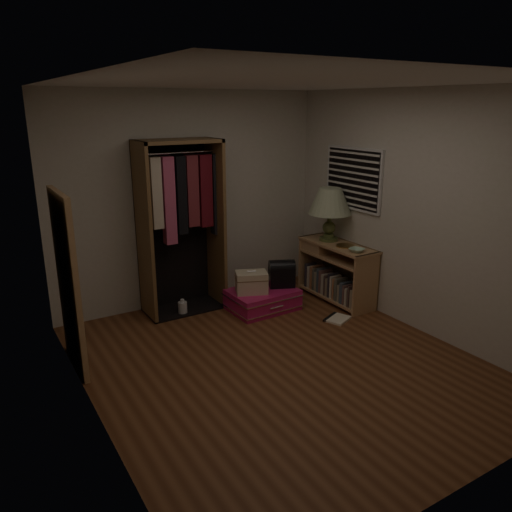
% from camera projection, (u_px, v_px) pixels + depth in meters
% --- Properties ---
extents(ground, '(4.00, 4.00, 0.00)m').
position_uv_depth(ground, '(281.00, 363.00, 4.88)').
color(ground, '#5C321A').
rests_on(ground, ground).
extents(room_walls, '(3.52, 4.02, 2.60)m').
position_uv_depth(room_walls, '(287.00, 211.00, 4.52)').
color(room_walls, beige).
rests_on(room_walls, ground).
extents(console_bookshelf, '(0.42, 1.12, 0.75)m').
position_uv_depth(console_bookshelf, '(334.00, 270.00, 6.39)').
color(console_bookshelf, '#AC7E53').
rests_on(console_bookshelf, ground).
extents(open_wardrobe, '(1.01, 0.50, 2.05)m').
position_uv_depth(open_wardrobe, '(182.00, 212.00, 5.86)').
color(open_wardrobe, brown).
rests_on(open_wardrobe, ground).
extents(floor_mirror, '(0.06, 0.80, 1.70)m').
position_uv_depth(floor_mirror, '(68.00, 283.00, 4.60)').
color(floor_mirror, tan).
rests_on(floor_mirror, ground).
extents(pink_suitcase, '(0.84, 0.62, 0.25)m').
position_uv_depth(pink_suitcase, '(263.00, 299.00, 6.13)').
color(pink_suitcase, '#BE1756').
rests_on(pink_suitcase, ground).
extents(train_case, '(0.45, 0.39, 0.27)m').
position_uv_depth(train_case, '(251.00, 282.00, 5.98)').
color(train_case, '#C2B494').
rests_on(train_case, pink_suitcase).
extents(black_bag, '(0.37, 0.31, 0.34)m').
position_uv_depth(black_bag, '(282.00, 273.00, 6.17)').
color(black_bag, black).
rests_on(black_bag, pink_suitcase).
extents(table_lamp, '(0.59, 0.59, 0.68)m').
position_uv_depth(table_lamp, '(330.00, 202.00, 6.26)').
color(table_lamp, '#444F26').
rests_on(table_lamp, console_bookshelf).
extents(brass_tray, '(0.28, 0.28, 0.01)m').
position_uv_depth(brass_tray, '(345.00, 246.00, 6.13)').
color(brass_tray, '#A67E40').
rests_on(brass_tray, console_bookshelf).
extents(ceramic_bowl, '(0.22, 0.22, 0.04)m').
position_uv_depth(ceramic_bowl, '(357.00, 250.00, 5.90)').
color(ceramic_bowl, '#A8CAAD').
rests_on(ceramic_bowl, console_bookshelf).
extents(white_jug, '(0.12, 0.12, 0.19)m').
position_uv_depth(white_jug, '(183.00, 308.00, 5.99)').
color(white_jug, silver).
rests_on(white_jug, ground).
extents(floor_book, '(0.35, 0.32, 0.03)m').
position_uv_depth(floor_book, '(336.00, 318.00, 5.86)').
color(floor_book, '#F3E9CC').
rests_on(floor_book, ground).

